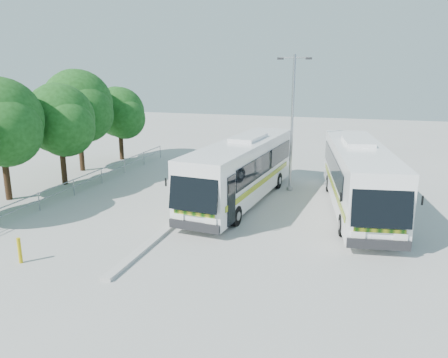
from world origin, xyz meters
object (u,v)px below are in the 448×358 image
(coach_main, at_px, (242,169))
(tree_far_b, at_px, (1,120))
(lamppost, at_px, (292,117))
(bollard, at_px, (20,250))
(coach_adjacent, at_px, (358,176))
(tree_far_e, at_px, (120,112))
(tree_far_c, at_px, (60,119))
(tree_far_d, at_px, (78,105))

(coach_main, bearing_deg, tree_far_b, -158.59)
(tree_far_b, distance_m, lamppost, 16.57)
(bollard, bearing_deg, coach_adjacent, 40.59)
(tree_far_b, relative_size, tree_far_e, 1.17)
(tree_far_b, xyz_separation_m, bollard, (6.71, -6.78, -4.05))
(tree_far_b, relative_size, bollard, 6.73)
(tree_far_b, distance_m, tree_far_c, 4.01)
(coach_adjacent, height_order, lamppost, lamppost)
(tree_far_e, relative_size, coach_main, 0.47)
(tree_far_d, relative_size, tree_far_e, 1.24)
(tree_far_b, relative_size, tree_far_c, 1.07)
(tree_far_d, xyz_separation_m, coach_main, (13.16, -3.97, -2.94))
(coach_adjacent, xyz_separation_m, bollard, (-12.43, -10.65, -1.37))
(coach_main, xyz_separation_m, lamppost, (2.26, 3.15, 2.64))
(tree_far_d, distance_m, bollard, 16.57)
(tree_far_c, bearing_deg, tree_far_d, 107.83)
(tree_far_b, height_order, bollard, tree_far_b)
(tree_far_d, relative_size, lamppost, 0.90)
(tree_far_c, xyz_separation_m, bollard, (5.81, -10.68, -3.74))
(tree_far_b, height_order, coach_adjacent, tree_far_b)
(tree_far_e, bearing_deg, tree_far_d, -98.63)
(tree_far_e, relative_size, bollard, 5.73)
(coach_main, relative_size, lamppost, 1.53)
(tree_far_c, xyz_separation_m, lamppost, (14.23, 2.88, 0.25))
(tree_far_b, height_order, coach_main, tree_far_b)
(tree_far_c, bearing_deg, coach_main, -1.30)
(bollard, bearing_deg, lamppost, 58.17)
(coach_main, relative_size, coach_adjacent, 0.99)
(tree_far_c, distance_m, coach_main, 12.21)
(lamppost, bearing_deg, tree_far_d, 175.32)
(bollard, bearing_deg, tree_far_b, 134.67)
(coach_adjacent, relative_size, lamppost, 1.55)
(coach_adjacent, bearing_deg, lamppost, 135.39)
(tree_far_c, height_order, coach_main, tree_far_c)
(lamppost, relative_size, bollard, 7.90)
(tree_far_c, bearing_deg, coach_adjacent, -0.12)
(tree_far_c, bearing_deg, tree_far_b, -102.91)
(tree_far_c, relative_size, bollard, 6.28)
(tree_far_e, xyz_separation_m, lamppost, (14.74, -5.32, 0.62))
(tree_far_c, distance_m, lamppost, 14.52)
(tree_far_b, distance_m, coach_main, 13.63)
(coach_main, bearing_deg, tree_far_e, 151.48)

